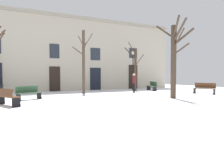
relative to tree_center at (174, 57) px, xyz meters
The scene contains 12 objects.
ground_plane 4.65m from the tree_center, behind, with size 37.44×37.44×0.00m, color white.
building_facade 10.93m from the tree_center, 109.88° to the left, with size 23.40×0.60×7.66m.
tree_center is the anchor object (origin of this frame).
tree_near_facade 6.92m from the tree_center, 79.19° to the left, with size 2.01×1.89×4.75m.
tree_left_of_center 7.80m from the tree_center, 122.01° to the left, with size 1.96×1.58×5.44m.
streetlamp 8.49m from the tree_center, 76.45° to the left, with size 0.30×0.30×4.22m.
litter_bin 13.63m from the tree_center, 142.15° to the left, with size 0.42×0.42×0.87m.
bench_back_to_back_right 7.57m from the tree_center, 63.93° to the left, with size 0.87×1.73×0.93m.
bench_near_lamp 10.48m from the tree_center, behind, with size 1.19×1.80×0.91m.
bench_facing_shops 9.87m from the tree_center, 158.02° to the left, with size 1.65×1.20×0.90m.
bench_far_corner 5.52m from the tree_center, 16.85° to the left, with size 1.10×1.79×0.93m.
person_strolling 5.43m from the tree_center, 89.02° to the left, with size 0.37×0.44×1.75m.
Camera 1 is at (-6.45, -10.73, 1.58)m, focal length 33.61 mm.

